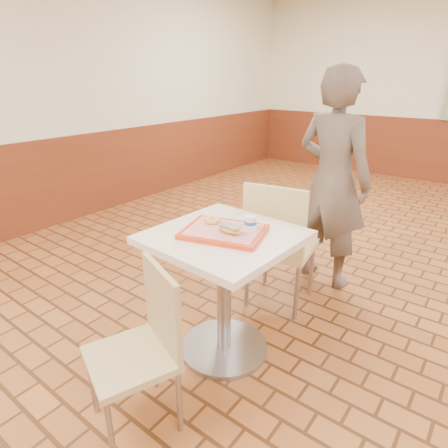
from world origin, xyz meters
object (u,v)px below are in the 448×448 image
Objects in this scene: chair_main_back at (279,240)px; ring_donut at (212,220)px; chair_main_front at (144,342)px; long_john_donut at (229,229)px; main_table at (224,275)px; paper_cup at (250,223)px; serving_tray at (224,232)px; customer at (332,181)px.

ring_donut is at bearing 68.75° from chair_main_back.
long_john_donut reaches higher than chair_main_front.
chair_main_front is 0.86× the size of chair_main_back.
main_table is 8.60× the size of ring_donut.
long_john_donut is at bearing -22.96° from main_table.
main_table is at bearing -18.51° from ring_donut.
paper_cup is (0.07, 0.10, 0.02)m from long_john_donut.
paper_cup is at bearing 32.26° from serving_tray.
chair_main_back reaches higher than paper_cup.
long_john_donut is (0.05, -0.02, 0.32)m from main_table.
chair_main_front reaches higher than main_table.
chair_main_back is at bearing 89.63° from serving_tray.
ring_donut reaches higher than serving_tray.
chair_main_back is 0.71m from customer.
chair_main_back reaches higher than long_john_donut.
long_john_donut is at bearing 84.33° from chair_main_back.
serving_tray is 2.87× the size of long_john_donut.
chair_main_back is 0.74m from long_john_donut.
paper_cup is (0.13, 0.08, 0.34)m from main_table.
serving_tray is at bearing -18.51° from ring_donut.
customer is (0.12, 1.90, 0.40)m from chair_main_front.
chair_main_back is at bearing 110.88° from chair_main_front.
serving_tray reaches higher than main_table.
paper_cup is at bearing 98.48° from customer.
customer is at bearing 84.48° from serving_tray.
paper_cup is at bearing 100.99° from chair_main_front.
serving_tray is at bearing 110.96° from chair_main_front.
chair_main_front is at bearing -100.20° from paper_cup.
customer is at bearing 90.18° from paper_cup.
serving_tray is (-0.00, -0.65, 0.29)m from chair_main_back.
chair_main_front is at bearing 94.54° from customer.
chair_main_front is at bearing -90.22° from serving_tray.
long_john_donut is at bearing -19.88° from ring_donut.
chair_main_front is at bearing -90.22° from main_table.
long_john_donut is at bearing -126.31° from paper_cup.
customer reaches higher than chair_main_front.
customer reaches higher than chair_main_back.
serving_tray is 0.07m from long_john_donut.
ring_donut is at bearing 161.49° from serving_tray.
long_john_donut is (0.05, 0.61, 0.40)m from chair_main_front.
customer is 11.20× the size of long_john_donut.
main_table is 1.31m from customer.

